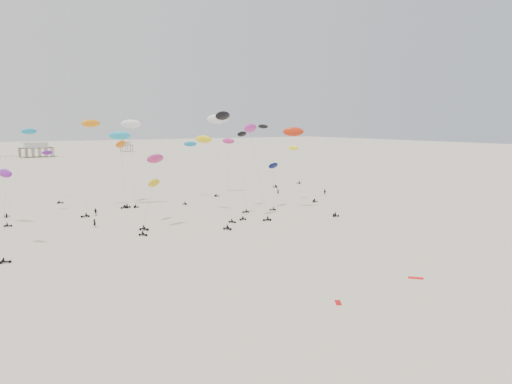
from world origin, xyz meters
TOP-DOWN VIEW (x-y plane):
  - ground_plane at (0.00, 200.00)m, footprint 900.00×900.00m
  - pavilion_main at (-10.00, 350.00)m, footprint 21.00×13.00m
  - pavilion_small at (60.00, 380.00)m, footprint 9.00×7.00m
  - rig_0 at (-22.94, 92.13)m, footprint 8.34×7.94m
  - rig_1 at (26.79, 106.16)m, footprint 8.07×7.03m
  - rig_2 at (13.83, 101.72)m, footprint 5.68×5.97m
  - rig_3 at (-6.67, 89.04)m, footprint 7.86×12.49m
  - rig_4 at (-21.13, 98.79)m, footprint 8.72×11.42m
  - rig_5 at (52.65, 145.10)m, footprint 4.39×8.78m
  - rig_6 at (-4.31, 95.28)m, footprint 5.40×8.95m
  - rig_7 at (-33.85, 148.37)m, footprint 3.15×15.07m
  - rig_8 at (-20.05, 124.63)m, footprint 6.25×6.20m
  - rig_9 at (-28.10, 124.65)m, footprint 8.87×14.56m
  - rig_10 at (-3.90, 103.92)m, footprint 5.87×18.03m
  - rig_11 at (-51.56, 88.13)m, footprint 4.29×13.28m
  - rig_12 at (6.11, 104.45)m, footprint 5.77×8.71m
  - rig_13 at (-18.39, 129.84)m, footprint 6.20×12.68m
  - rig_15 at (13.40, 132.97)m, footprint 7.53×8.25m
  - rig_16 at (17.09, 94.14)m, footprint 7.25×16.19m
  - rig_17 at (1.32, 91.19)m, footprint 5.62×6.78m
  - rig_18 at (35.40, 137.52)m, footprint 6.79×5.38m
  - rig_19 at (-17.24, 123.75)m, footprint 5.93×5.89m
  - rig_20 at (1.22, 127.85)m, footprint 9.59×13.57m
  - rig_21 at (-44.25, 125.62)m, footprint 9.03×3.62m
  - spectator_0 at (-33.25, 101.66)m, footprint 0.94×0.97m
  - spectator_1 at (41.29, 113.34)m, footprint 1.25×1.19m
  - spectator_2 at (-29.64, 115.33)m, footprint 1.49×1.17m
  - spectator_3 at (29.55, 122.59)m, footprint 0.90×0.75m
  - grounded_kite_a at (-1.93, 39.81)m, footprint 2.13×2.24m
  - grounded_kite_b at (-18.43, 38.06)m, footprint 1.58×1.89m

SIDE VIEW (x-z plane):
  - ground_plane at x=0.00m, z-range 0.00..0.00m
  - spectator_0 at x=-33.25m, z-range -1.11..1.11m
  - spectator_1 at x=41.29m, z-range -1.12..1.12m
  - spectator_2 at x=-29.64m, z-range -1.12..1.12m
  - spectator_3 at x=29.55m, z-range -1.05..1.05m
  - grounded_kite_a at x=-1.93m, z-range -0.04..0.04m
  - grounded_kite_b at x=-18.43m, z-range -0.04..0.04m
  - pavilion_small at x=60.00m, z-range -0.51..7.49m
  - pavilion_main at x=-10.00m, z-range -0.68..9.12m
  - rig_4 at x=-21.13m, z-range 0.41..12.81m
  - rig_7 at x=-33.85m, z-range -0.47..18.02m
  - rig_2 at x=13.83m, z-range 3.13..15.53m
  - rig_5 at x=52.65m, z-range 2.27..16.44m
  - rig_3 at x=-6.67m, z-range -0.42..20.18m
  - rig_11 at x=-51.56m, z-range 1.86..18.28m
  - rig_1 at x=26.79m, z-range 0.07..21.58m
  - rig_0 at x=-22.94m, z-range 4.32..20.86m
  - rig_20 at x=1.22m, z-range 2.85..22.84m
  - rig_18 at x=35.40m, z-range 2.17..24.57m
  - rig_21 at x=-44.25m, z-range 3.38..24.92m
  - rig_13 at x=-18.39m, z-range 4.84..23.56m
  - rig_12 at x=6.11m, z-range 4.25..24.98m
  - rig_10 at x=-3.90m, z-range 4.35..27.10m
  - rig_8 at x=-20.05m, z-range 5.92..26.70m
  - rig_16 at x=17.09m, z-range 5.35..28.46m
  - rig_17 at x=1.32m, z-range 5.93..28.63m
  - rig_9 at x=-28.10m, z-range 5.23..30.30m
  - rig_19 at x=-17.24m, z-range 7.92..31.76m
  - rig_6 at x=-4.31m, z-range 8.38..34.03m
  - rig_15 at x=13.40m, z-range 9.60..35.15m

